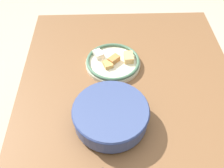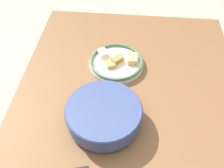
% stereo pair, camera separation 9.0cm
% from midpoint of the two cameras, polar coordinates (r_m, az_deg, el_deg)
% --- Properties ---
extents(dining_table, '(1.28, 0.93, 0.73)m').
position_cam_midpoint_polar(dining_table, '(1.11, 1.55, -7.11)').
color(dining_table, brown).
rests_on(dining_table, ground_plane).
extents(noodle_bowl, '(0.28, 0.28, 0.09)m').
position_cam_midpoint_polar(noodle_bowl, '(0.94, -3.02, -6.85)').
color(noodle_bowl, '#384775').
rests_on(noodle_bowl, dining_table).
extents(food_plate, '(0.25, 0.25, 0.05)m').
position_cam_midpoint_polar(food_plate, '(1.18, -1.95, 4.70)').
color(food_plate, beige).
rests_on(food_plate, dining_table).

